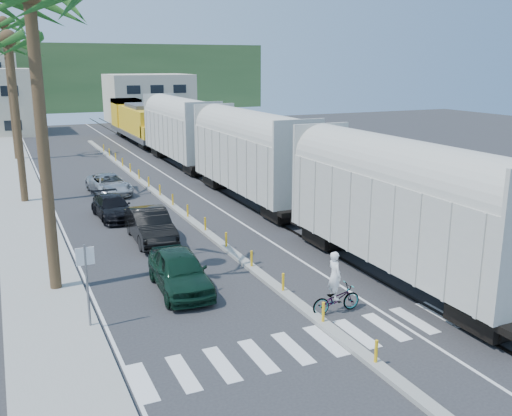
# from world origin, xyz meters

# --- Properties ---
(ground) EXTENTS (140.00, 140.00, 0.00)m
(ground) POSITION_xyz_m (0.00, 0.00, 0.00)
(ground) COLOR #28282B
(ground) RESTS_ON ground
(sidewalk) EXTENTS (3.00, 90.00, 0.15)m
(sidewalk) POSITION_xyz_m (-8.50, 25.00, 0.07)
(sidewalk) COLOR gray
(sidewalk) RESTS_ON ground
(rails) EXTENTS (1.56, 100.00, 0.06)m
(rails) POSITION_xyz_m (5.00, 28.00, 0.03)
(rails) COLOR black
(rails) RESTS_ON ground
(median) EXTENTS (0.45, 60.00, 0.85)m
(median) POSITION_xyz_m (0.00, 19.96, 0.09)
(median) COLOR gray
(median) RESTS_ON ground
(crosswalk) EXTENTS (14.00, 2.20, 0.01)m
(crosswalk) POSITION_xyz_m (0.00, -2.00, 0.01)
(crosswalk) COLOR silver
(crosswalk) RESTS_ON ground
(lane_markings) EXTENTS (9.42, 90.00, 0.01)m
(lane_markings) POSITION_xyz_m (-2.15, 25.00, 0.00)
(lane_markings) COLOR silver
(lane_markings) RESTS_ON ground
(freight_train) EXTENTS (3.00, 60.94, 5.85)m
(freight_train) POSITION_xyz_m (5.00, 22.15, 2.91)
(freight_train) COLOR beige
(freight_train) RESTS_ON ground
(palm_trees) EXTENTS (3.50, 37.20, 13.75)m
(palm_trees) POSITION_xyz_m (-8.10, 22.70, 10.81)
(palm_trees) COLOR brown
(palm_trees) RESTS_ON ground
(street_sign) EXTENTS (0.60, 0.08, 3.00)m
(street_sign) POSITION_xyz_m (-7.30, 2.00, 1.97)
(street_sign) COLOR slate
(street_sign) RESTS_ON ground
(buildings) EXTENTS (38.00, 27.00, 10.00)m
(buildings) POSITION_xyz_m (-6.41, 71.66, 4.36)
(buildings) COLOR beige
(buildings) RESTS_ON ground
(hillside) EXTENTS (80.00, 20.00, 12.00)m
(hillside) POSITION_xyz_m (0.00, 100.00, 6.00)
(hillside) COLOR #385628
(hillside) RESTS_ON ground
(car_lead) EXTENTS (2.42, 4.94, 1.61)m
(car_lead) POSITION_xyz_m (-3.52, 4.05, 0.81)
(car_lead) COLOR black
(car_lead) RESTS_ON ground
(car_second) EXTENTS (1.98, 5.07, 1.64)m
(car_second) POSITION_xyz_m (-2.98, 10.80, 0.82)
(car_second) COLOR black
(car_second) RESTS_ON ground
(car_third) EXTENTS (2.29, 4.69, 1.31)m
(car_third) POSITION_xyz_m (-3.86, 15.97, 0.65)
(car_third) COLOR black
(car_third) RESTS_ON ground
(car_rear) EXTENTS (3.17, 5.31, 1.36)m
(car_rear) POSITION_xyz_m (-2.88, 22.43, 0.68)
(car_rear) COLOR #B1B4B7
(car_rear) RESTS_ON ground
(cyclist) EXTENTS (0.77, 1.93, 2.31)m
(cyclist) POSITION_xyz_m (0.95, -0.27, 0.75)
(cyclist) COLOR #9EA0A5
(cyclist) RESTS_ON ground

